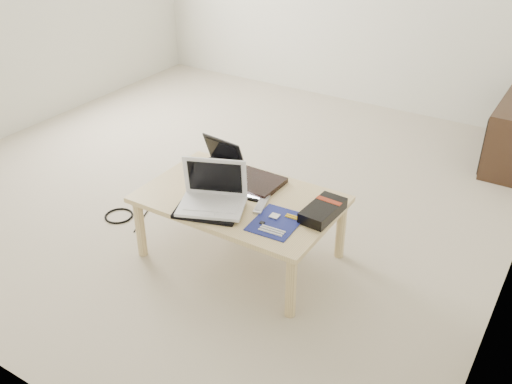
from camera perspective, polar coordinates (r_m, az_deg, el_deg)
The scene contains 13 objects.
ground at distance 4.19m, azimuth -3.41°, elevation 1.14°, with size 4.00×4.00×0.00m, color beige.
coffee_table at distance 3.22m, azimuth -1.62°, elevation -1.25°, with size 1.10×0.70×0.40m.
book at distance 3.31m, azimuth -0.23°, elevation 1.00°, with size 0.32×0.27×0.03m.
netbook at distance 3.46m, azimuth -3.68°, elevation 2.81°, with size 0.31×0.24×0.20m.
tablet at distance 3.24m, azimuth -0.51°, elevation 0.07°, with size 0.26×0.21×0.01m.
remote at distance 3.12m, azimuth 0.58°, elevation -1.21°, with size 0.10×0.20×0.02m.
neoprene_sleeve at distance 3.08m, azimuth -4.79°, elevation -1.72°, with size 0.34×0.25×0.02m, color black.
white_laptop at distance 3.07m, azimuth -4.34°, elevation -0.41°, with size 0.41×0.36×0.25m.
motherboard at distance 2.97m, azimuth 2.05°, elevation -3.04°, with size 0.25×0.30×0.01m.
gpu_box at distance 3.04m, azimuth 6.71°, elevation -1.86°, with size 0.16×0.30×0.06m.
cable_coil at distance 3.24m, azimuth -5.17°, elevation -0.10°, with size 0.11×0.11×0.01m, color black.
floor_cable_coil at distance 3.87m, azimuth -13.55°, elevation -2.33°, with size 0.19×0.19×0.01m, color black.
floor_cable_trail at distance 3.83m, azimuth -11.14°, elevation -2.38°, with size 0.01×0.01×0.38m, color black.
Camera 1 is at (2.14, -2.97, 2.04)m, focal length 40.00 mm.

